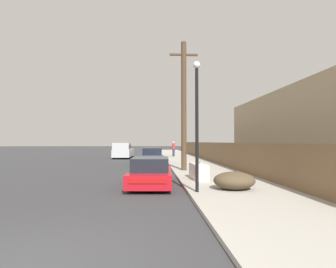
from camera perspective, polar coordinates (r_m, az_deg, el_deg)
name	(u,v)px	position (r m, az deg, el deg)	size (l,w,h in m)	color
sidewalk_curb	(185,159)	(27.70, 3.66, -5.52)	(4.20, 63.00, 0.12)	#ADA89E
discarded_fridge	(199,171)	(12.75, 6.66, -8.07)	(0.70, 1.70, 0.76)	silver
parked_sports_car_red	(151,173)	(11.54, -3.68, -8.39)	(1.98, 4.46, 1.23)	red
car_parked_mid	(151,157)	(21.83, -3.69, -4.98)	(2.03, 4.38, 1.41)	#2D478C
car_parked_far	(152,154)	(28.47, -3.57, -4.34)	(1.81, 4.34, 1.26)	silver
pickup_truck	(123,151)	(30.70, -9.77, -3.59)	(2.03, 5.39, 1.77)	silver
utility_pole	(184,104)	(16.75, 3.46, 6.49)	(1.80, 0.34, 8.16)	#4C3826
street_lamp	(197,116)	(9.49, 6.30, 3.98)	(0.26, 0.26, 4.70)	black
brush_pile	(234,180)	(10.28, 14.23, -9.78)	(1.56, 1.32, 0.66)	brown
wooden_fence	(212,152)	(23.90, 9.53, -3.89)	(0.08, 36.40, 1.73)	brown
building_right_house	(318,132)	(19.52, 29.90, 0.47)	(6.00, 16.07, 5.14)	tan
pedestrian	(174,149)	(31.98, 1.22, -3.20)	(0.34, 0.34, 1.83)	#282D42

